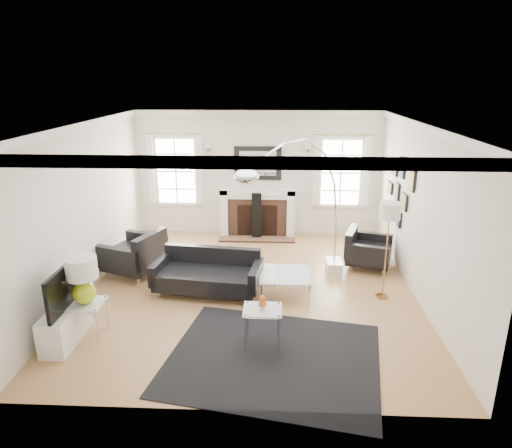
{
  "coord_description": "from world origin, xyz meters",
  "views": [
    {
      "loc": [
        0.42,
        -7.11,
        3.5
      ],
      "look_at": [
        0.08,
        0.3,
        1.09
      ],
      "focal_mm": 32.0,
      "sensor_mm": 36.0,
      "label": 1
    }
  ],
  "objects_px": {
    "fireplace": "(258,213)",
    "sofa": "(208,274)",
    "armchair_left": "(136,255)",
    "gourd_lamp": "(83,277)",
    "arc_floor_lamp": "(296,208)",
    "armchair_right": "(366,250)",
    "coffee_table": "(285,275)"
  },
  "relations": [
    {
      "from": "gourd_lamp",
      "to": "fireplace",
      "type": "bearing_deg",
      "value": 63.51
    },
    {
      "from": "fireplace",
      "to": "arc_floor_lamp",
      "type": "height_order",
      "value": "arc_floor_lamp"
    },
    {
      "from": "fireplace",
      "to": "armchair_left",
      "type": "distance_m",
      "value": 3.1
    },
    {
      "from": "armchair_right",
      "to": "gourd_lamp",
      "type": "distance_m",
      "value": 5.11
    },
    {
      "from": "armchair_left",
      "to": "armchair_right",
      "type": "bearing_deg",
      "value": 6.99
    },
    {
      "from": "fireplace",
      "to": "sofa",
      "type": "height_order",
      "value": "fireplace"
    },
    {
      "from": "arc_floor_lamp",
      "to": "coffee_table",
      "type": "bearing_deg",
      "value": -117.05
    },
    {
      "from": "fireplace",
      "to": "armchair_right",
      "type": "distance_m",
      "value": 2.75
    },
    {
      "from": "armchair_left",
      "to": "coffee_table",
      "type": "relative_size",
      "value": 1.51
    },
    {
      "from": "sofa",
      "to": "arc_floor_lamp",
      "type": "relative_size",
      "value": 0.71
    },
    {
      "from": "fireplace",
      "to": "coffee_table",
      "type": "xyz_separation_m",
      "value": [
        0.59,
        -2.94,
        -0.2
      ]
    },
    {
      "from": "fireplace",
      "to": "sofa",
      "type": "relative_size",
      "value": 0.91
    },
    {
      "from": "fireplace",
      "to": "arc_floor_lamp",
      "type": "distance_m",
      "value": 2.87
    },
    {
      "from": "armchair_right",
      "to": "coffee_table",
      "type": "xyz_separation_m",
      "value": [
        -1.55,
        -1.23,
        0.0
      ]
    },
    {
      "from": "armchair_right",
      "to": "gourd_lamp",
      "type": "height_order",
      "value": "gourd_lamp"
    },
    {
      "from": "armchair_right",
      "to": "coffee_table",
      "type": "distance_m",
      "value": 1.98
    },
    {
      "from": "armchair_left",
      "to": "arc_floor_lamp",
      "type": "bearing_deg",
      "value": -7.75
    },
    {
      "from": "sofa",
      "to": "armchair_right",
      "type": "relative_size",
      "value": 1.72
    },
    {
      "from": "fireplace",
      "to": "coffee_table",
      "type": "distance_m",
      "value": 3.01
    },
    {
      "from": "armchair_right",
      "to": "arc_floor_lamp",
      "type": "bearing_deg",
      "value": -146.73
    },
    {
      "from": "gourd_lamp",
      "to": "armchair_left",
      "type": "bearing_deg",
      "value": 88.7
    },
    {
      "from": "sofa",
      "to": "coffee_table",
      "type": "distance_m",
      "value": 1.29
    },
    {
      "from": "sofa",
      "to": "gourd_lamp",
      "type": "height_order",
      "value": "gourd_lamp"
    },
    {
      "from": "armchair_left",
      "to": "gourd_lamp",
      "type": "distance_m",
      "value": 2.21
    },
    {
      "from": "fireplace",
      "to": "armchair_left",
      "type": "bearing_deg",
      "value": -133.63
    },
    {
      "from": "arc_floor_lamp",
      "to": "armchair_left",
      "type": "bearing_deg",
      "value": 172.25
    },
    {
      "from": "coffee_table",
      "to": "arc_floor_lamp",
      "type": "xyz_separation_m",
      "value": [
        0.16,
        0.31,
        1.09
      ]
    },
    {
      "from": "sofa",
      "to": "gourd_lamp",
      "type": "distance_m",
      "value": 2.18
    },
    {
      "from": "coffee_table",
      "to": "gourd_lamp",
      "type": "relative_size",
      "value": 1.24
    },
    {
      "from": "armchair_left",
      "to": "gourd_lamp",
      "type": "bearing_deg",
      "value": -91.3
    },
    {
      "from": "coffee_table",
      "to": "arc_floor_lamp",
      "type": "height_order",
      "value": "arc_floor_lamp"
    },
    {
      "from": "fireplace",
      "to": "coffee_table",
      "type": "bearing_deg",
      "value": -78.7
    }
  ]
}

